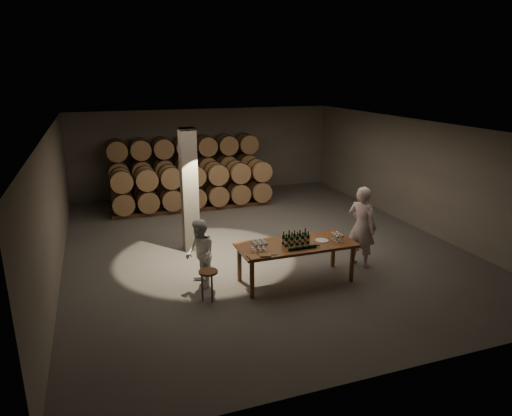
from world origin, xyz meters
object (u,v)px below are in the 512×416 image
object	(u,v)px
tasting_table	(296,248)
person_man	(362,227)
plate	(322,241)
stool	(208,276)
person_woman	(200,254)
bottle_cluster	(296,239)
notebook_near	(265,255)

from	to	relation	value
tasting_table	person_man	distance (m)	1.87
plate	stool	bearing A→B (deg)	-175.92
person_woman	person_man	bearing A→B (deg)	83.43
bottle_cluster	plate	distance (m)	0.63
person_man	person_woman	size ratio (longest dim) A/B	1.30
bottle_cluster	notebook_near	bearing A→B (deg)	-154.82
stool	person_woman	world-z (taller)	person_woman
plate	person_woman	bearing A→B (deg)	169.36
bottle_cluster	stool	xyz separation A→B (m)	(-2.04, -0.22, -0.47)
person_man	person_woman	world-z (taller)	person_man
notebook_near	person_man	size ratio (longest dim) A/B	0.12
plate	notebook_near	world-z (taller)	notebook_near
notebook_near	person_woman	distance (m)	1.47
tasting_table	person_woman	size ratio (longest dim) A/B	1.71
notebook_near	plate	bearing A→B (deg)	30.06
person_woman	stool	bearing A→B (deg)	-3.29
notebook_near	stool	distance (m)	1.23
notebook_near	person_man	world-z (taller)	person_man
person_man	tasting_table	bearing A→B (deg)	69.54
bottle_cluster	notebook_near	distance (m)	0.98
person_woman	tasting_table	bearing A→B (deg)	73.25
bottle_cluster	stool	size ratio (longest dim) A/B	0.91
person_man	notebook_near	bearing A→B (deg)	75.06
bottle_cluster	person_woman	xyz separation A→B (m)	(-2.05, 0.47, -0.25)
stool	bottle_cluster	bearing A→B (deg)	6.23
person_woman	bottle_cluster	bearing A→B (deg)	73.13
stool	person_man	world-z (taller)	person_man
tasting_table	stool	bearing A→B (deg)	-173.76
notebook_near	bottle_cluster	bearing A→B (deg)	41.01
plate	tasting_table	bearing A→B (deg)	176.75
notebook_near	stool	bearing A→B (deg)	-173.56
stool	person_man	size ratio (longest dim) A/B	0.33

